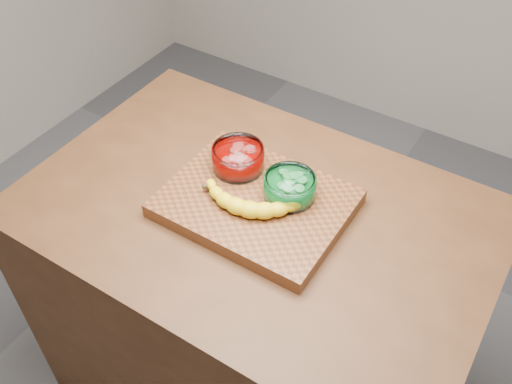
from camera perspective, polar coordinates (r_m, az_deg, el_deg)
The scene contains 6 objects.
ground at distance 2.20m, azimuth 0.00°, elevation -18.19°, with size 3.50×3.50×0.00m, color #515055.
counter at distance 1.81m, azimuth 0.00°, elevation -11.62°, with size 1.20×0.80×0.90m, color #4E2C17.
cutting_board at distance 1.44m, azimuth 0.00°, elevation -1.13°, with size 0.45×0.35×0.04m, color brown.
bowl_red at distance 1.49m, azimuth -1.80°, elevation 3.42°, with size 0.14×0.14×0.06m.
bowl_green at distance 1.41m, azimuth 3.39°, elevation 0.48°, with size 0.13×0.13×0.06m.
banana at distance 1.41m, azimuth -0.33°, elevation -0.31°, with size 0.28×0.17×0.04m, color yellow, non-canonical shape.
Camera 1 is at (0.54, -0.85, 1.95)m, focal length 40.00 mm.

